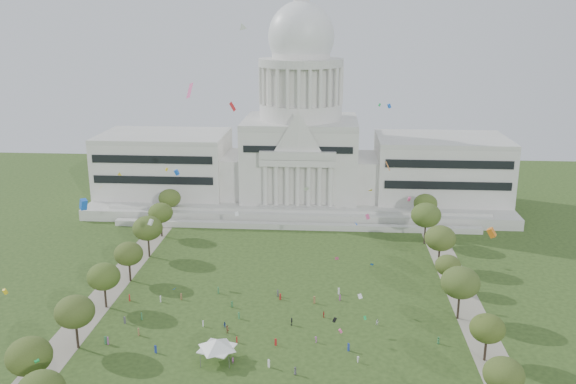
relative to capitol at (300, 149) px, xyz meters
The scene contains 31 objects.
ground 115.76m from the capitol, 90.00° to the right, with size 400.00×400.00×0.00m, color #2B4119.
capitol is the anchor object (origin of this frame).
path_left 98.93m from the capitol, 119.87° to the right, with size 8.00×160.00×0.04m, color gray.
path_right 98.93m from the capitol, 60.13° to the right, with size 8.00×160.00×0.04m, color gray.
row_tree_l_0 143.26m from the capitol, 108.50° to the right, with size 8.85×8.85×12.59m.
row_tree_r_0 141.31m from the capitol, 71.35° to the right, with size 7.67×7.67×10.91m.
row_tree_l_1 125.32m from the capitol, 110.71° to the right, with size 8.86×8.86×12.59m.
row_tree_r_1 125.12m from the capitol, 68.16° to the right, with size 7.58×7.58×10.78m.
row_tree_l_2 107.19m from the capitol, 115.07° to the right, with size 8.42×8.42×11.97m.
row_tree_r_2 106.56m from the capitol, 65.33° to the right, with size 9.55×9.55×13.58m.
row_tree_l_3 92.14m from the capitol, 118.96° to the right, with size 8.12×8.12×11.55m.
row_tree_r_3 91.98m from the capitol, 60.70° to the right, with size 7.01×7.01×9.98m.
row_tree_l_4 76.50m from the capitol, 125.78° to the right, with size 9.29×9.29×13.21m.
row_tree_r_4 78.81m from the capitol, 54.84° to the right, with size 9.19×9.19×13.06m.
row_tree_l_5 63.64m from the capitol, 136.72° to the right, with size 8.33×8.33×11.85m.
row_tree_r_5 62.67m from the capitol, 44.94° to the right, with size 9.82×9.82×13.96m.
row_tree_l_6 54.69m from the capitol, 152.45° to the right, with size 8.19×8.19×11.64m.
row_tree_r_6 54.32m from the capitol, 28.99° to the right, with size 8.42×8.42×11.97m.
event_tent 121.36m from the capitol, 95.62° to the right, with size 11.57×11.57×5.19m.
person_0 117.15m from the capitol, 71.07° to the right, with size 0.85×0.56×1.75m, color #33723F.
person_2 106.04m from the capitol, 76.61° to the right, with size 0.73×0.45×1.50m, color silver.
person_3 112.84m from the capitol, 85.12° to the right, with size 0.99×0.51×1.53m, color #994C8C.
person_4 104.71m from the capitol, 88.14° to the right, with size 1.16×0.63×1.98m, color #26262B.
person_5 110.10m from the capitol, 96.16° to the right, with size 1.79×0.71×1.93m, color olive.
person_6 125.82m from the capitol, 87.46° to the right, with size 0.88×0.57×1.81m, color #4C4C51.
person_7 122.68m from the capitol, 93.90° to the right, with size 0.56×0.41×1.54m, color #994C8C.
person_8 107.68m from the capitol, 96.92° to the right, with size 0.70×0.43×1.44m, color navy.
person_9 121.59m from the capitol, 80.98° to the right, with size 0.96×0.49×1.48m, color silver.
person_10 100.84m from the capitol, 83.57° to the right, with size 0.96×0.53×1.64m, color #B21E1E.
distant_crowd 104.35m from the capitol, 98.41° to the right, with size 57.43×37.63×1.95m.
kite_swarm 110.66m from the capitol, 91.88° to the right, with size 89.61×106.59×67.63m.
Camera 1 is at (12.01, -122.05, 71.20)m, focal length 38.00 mm.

